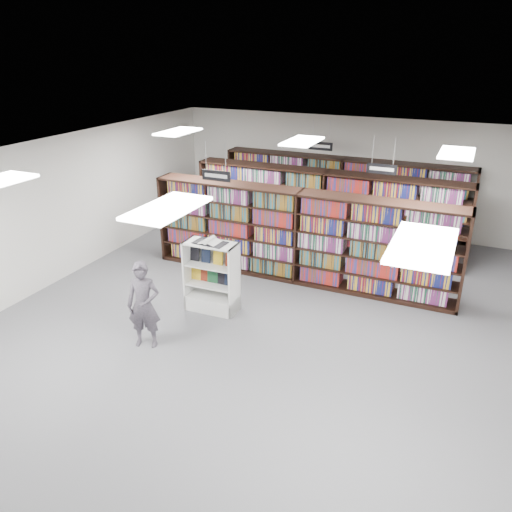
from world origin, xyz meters
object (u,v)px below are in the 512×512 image
at_px(endcap_display, 213,287).
at_px(shopper, 144,305).
at_px(bookshelf_row_near, 299,237).
at_px(open_book, 210,241).

height_order(endcap_display, shopper, shopper).
bearing_deg(shopper, endcap_display, 56.50).
distance_m(bookshelf_row_near, endcap_display, 2.35).
xyz_separation_m(bookshelf_row_near, endcap_display, (-1.11, -2.00, -0.56)).
bearing_deg(open_book, bookshelf_row_near, 65.21).
bearing_deg(endcap_display, open_book, -96.93).
bearing_deg(open_book, shopper, -101.52).
distance_m(open_book, shopper, 1.82).
xyz_separation_m(open_book, shopper, (-0.45, -1.63, -0.68)).
bearing_deg(endcap_display, shopper, -106.82).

